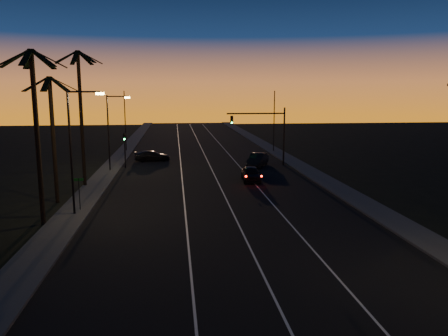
{
  "coord_description": "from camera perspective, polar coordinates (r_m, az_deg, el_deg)",
  "views": [
    {
      "loc": [
        -3.66,
        -11.59,
        8.84
      ],
      "look_at": [
        -0.1,
        19.93,
        3.3
      ],
      "focal_mm": 35.0,
      "sensor_mm": 36.0,
      "label": 1
    }
  ],
  "objects": [
    {
      "name": "signal_post",
      "position": [
        52.24,
        -12.85,
        3.12
      ],
      "size": [
        0.28,
        0.37,
        4.2
      ],
      "color": "black",
      "rests_on": "ground"
    },
    {
      "name": "street_sign",
      "position": [
        34.13,
        -18.4,
        -2.76
      ],
      "size": [
        0.7,
        0.06,
        2.6
      ],
      "color": "black",
      "rests_on": "ground"
    },
    {
      "name": "far_pole_left",
      "position": [
        67.13,
        -12.79,
        5.96
      ],
      "size": [
        0.14,
        0.14,
        9.0
      ],
      "primitive_type": "cylinder",
      "color": "black",
      "rests_on": "ground"
    },
    {
      "name": "lane_stripe_left",
      "position": [
        42.52,
        -5.43,
        -2.11
      ],
      "size": [
        0.12,
        160.0,
        0.01
      ],
      "primitive_type": "cube",
      "color": "silver",
      "rests_on": "road"
    },
    {
      "name": "cross_car",
      "position": [
        57.29,
        -9.38,
        1.59
      ],
      "size": [
        4.81,
        2.51,
        1.33
      ],
      "color": "black",
      "rests_on": "road"
    },
    {
      "name": "palm_mid",
      "position": [
        36.94,
        -21.5,
        5.21
      ],
      "size": [
        4.25,
        4.16,
        10.03
      ],
      "color": "black",
      "rests_on": "ground"
    },
    {
      "name": "signal_mast",
      "position": [
        52.86,
        5.38,
        5.46
      ],
      "size": [
        7.1,
        0.41,
        7.0
      ],
      "color": "black",
      "rests_on": "ground"
    },
    {
      "name": "sidewalk_right",
      "position": [
        45.03,
        12.96,
        -1.56
      ],
      "size": [
        2.4,
        170.0,
        0.16
      ],
      "primitive_type": "cube",
      "color": "#3E3E3B",
      "rests_on": "ground"
    },
    {
      "name": "road",
      "position": [
        42.67,
        -1.39,
        -2.04
      ],
      "size": [
        20.0,
        170.0,
        0.01
      ],
      "primitive_type": "cube",
      "color": "black",
      "rests_on": "ground"
    },
    {
      "name": "lane_stripe_right",
      "position": [
        43.2,
        3.9,
        -1.9
      ],
      "size": [
        0.12,
        160.0,
        0.01
      ],
      "primitive_type": "cube",
      "color": "silver",
      "rests_on": "road"
    },
    {
      "name": "lane_stripe_mid",
      "position": [
        42.72,
        -0.72,
        -2.01
      ],
      "size": [
        0.12,
        160.0,
        0.01
      ],
      "primitive_type": "cube",
      "color": "silver",
      "rests_on": "road"
    },
    {
      "name": "streetlight_left_far",
      "position": [
        50.23,
        -14.54,
        5.28
      ],
      "size": [
        2.55,
        0.26,
        8.5
      ],
      "color": "black",
      "rests_on": "ground"
    },
    {
      "name": "lead_car",
      "position": [
        43.86,
        3.54,
        -0.74
      ],
      "size": [
        2.03,
        4.93,
        1.47
      ],
      "color": "black",
      "rests_on": "road"
    },
    {
      "name": "palm_near",
      "position": [
        30.96,
        -23.35,
        5.84
      ],
      "size": [
        4.25,
        4.16,
        11.53
      ],
      "color": "black",
      "rests_on": "ground"
    },
    {
      "name": "right_car",
      "position": [
        52.48,
        4.4,
        1.07
      ],
      "size": [
        3.49,
        5.04,
        1.57
      ],
      "color": "black",
      "rests_on": "road"
    },
    {
      "name": "far_pole_right",
      "position": [
        65.4,
        6.55,
        6.04
      ],
      "size": [
        0.14,
        0.14,
        9.0
      ],
      "primitive_type": "cylinder",
      "color": "black",
      "rests_on": "ground"
    },
    {
      "name": "sidewalk_left",
      "position": [
        43.17,
        -16.38,
        -2.21
      ],
      "size": [
        2.4,
        170.0,
        0.16
      ],
      "primitive_type": "cube",
      "color": "#3E3E3B",
      "rests_on": "ground"
    },
    {
      "name": "streetlight_left_near",
      "position": [
        32.56,
        -18.93,
        3.17
      ],
      "size": [
        2.55,
        0.26,
        9.0
      ],
      "color": "black",
      "rests_on": "ground"
    },
    {
      "name": "palm_far",
      "position": [
        42.48,
        -18.22,
        7.76
      ],
      "size": [
        4.25,
        4.16,
        12.53
      ],
      "color": "black",
      "rests_on": "ground"
    }
  ]
}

